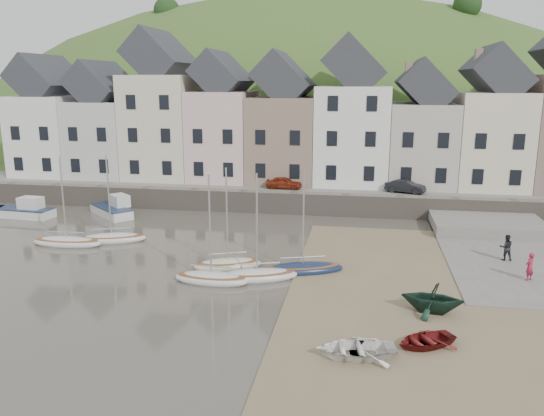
% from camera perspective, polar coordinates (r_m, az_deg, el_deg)
% --- Properties ---
extents(ground, '(160.00, 160.00, 0.00)m').
position_cam_1_polar(ground, '(29.91, -1.96, -8.21)').
color(ground, '#423D34').
rests_on(ground, ground).
extents(quay_land, '(90.00, 30.00, 1.50)m').
position_cam_1_polar(quay_land, '(60.39, 4.18, 3.48)').
color(quay_land, '#3C5E25').
rests_on(quay_land, ground).
extents(quay_street, '(70.00, 7.00, 0.10)m').
position_cam_1_polar(quay_street, '(49.00, 2.87, 2.17)').
color(quay_street, slate).
rests_on(quay_street, quay_land).
extents(seawall, '(70.00, 1.20, 1.80)m').
position_cam_1_polar(seawall, '(45.73, 2.33, 0.54)').
color(seawall, slate).
rests_on(seawall, ground).
extents(beach, '(18.00, 26.00, 0.06)m').
position_cam_1_polar(beach, '(29.82, 19.49, -9.01)').
color(beach, '#786349').
rests_on(beach, ground).
extents(slipway, '(8.00, 18.00, 0.12)m').
position_cam_1_polar(slipway, '(38.04, 23.50, -4.51)').
color(slipway, slate).
rests_on(slipway, ground).
extents(hillside, '(134.40, 84.00, 84.00)m').
position_cam_1_polar(hillside, '(92.54, 2.62, -5.01)').
color(hillside, '#3C5E25').
rests_on(hillside, ground).
extents(townhouse_terrace, '(61.05, 8.00, 13.93)m').
position_cam_1_polar(townhouse_terrace, '(51.53, 5.39, 9.15)').
color(townhouse_terrace, silver).
rests_on(townhouse_terrace, quay_land).
extents(sailboat_0, '(4.93, 1.67, 6.32)m').
position_cam_1_polar(sailboat_0, '(39.45, -20.84, -3.35)').
color(sailboat_0, silver).
rests_on(sailboat_0, ground).
extents(sailboat_1, '(4.98, 2.96, 6.32)m').
position_cam_1_polar(sailboat_1, '(39.33, -16.57, -3.08)').
color(sailboat_1, silver).
rests_on(sailboat_1, ground).
extents(sailboat_2, '(4.36, 2.91, 6.32)m').
position_cam_1_polar(sailboat_2, '(32.58, -4.69, -5.93)').
color(sailboat_2, beige).
rests_on(sailboat_2, ground).
extents(sailboat_3, '(4.88, 2.88, 6.32)m').
position_cam_1_polar(sailboat_3, '(30.71, -1.57, -7.10)').
color(sailboat_3, silver).
rests_on(sailboat_3, ground).
extents(sailboat_4, '(4.31, 1.66, 6.32)m').
position_cam_1_polar(sailboat_4, '(30.44, -6.42, -7.37)').
color(sailboat_4, silver).
rests_on(sailboat_4, ground).
extents(sailboat_5, '(5.07, 2.97, 6.32)m').
position_cam_1_polar(sailboat_5, '(31.81, 3.27, -6.39)').
color(sailboat_5, '#152441').
rests_on(sailboat_5, ground).
extents(motorboat_0, '(5.36, 2.17, 1.70)m').
position_cam_1_polar(motorboat_0, '(48.89, -24.68, -0.22)').
color(motorboat_0, silver).
rests_on(motorboat_0, ground).
extents(motorboat_2, '(4.85, 4.52, 1.70)m').
position_cam_1_polar(motorboat_2, '(46.94, -16.42, -0.06)').
color(motorboat_2, silver).
rests_on(motorboat_2, ground).
extents(rowboat_white, '(3.65, 2.92, 0.68)m').
position_cam_1_polar(rowboat_white, '(22.78, 8.82, -14.47)').
color(rowboat_white, white).
rests_on(rowboat_white, beach).
extents(rowboat_green, '(3.22, 2.88, 1.52)m').
position_cam_1_polar(rowboat_green, '(27.35, 16.58, -9.05)').
color(rowboat_green, '#163125').
rests_on(rowboat_green, beach).
extents(rowboat_red, '(3.28, 3.02, 0.55)m').
position_cam_1_polar(rowboat_red, '(24.22, 15.88, -13.25)').
color(rowboat_red, maroon).
rests_on(rowboat_red, beach).
extents(person_red, '(0.69, 0.67, 1.59)m').
position_cam_1_polar(person_red, '(33.33, 25.57, -5.60)').
color(person_red, maroon).
rests_on(person_red, slipway).
extents(person_dark, '(0.81, 0.63, 1.64)m').
position_cam_1_polar(person_dark, '(36.39, 23.50, -3.84)').
color(person_dark, black).
rests_on(person_dark, slipway).
extents(car_left, '(3.24, 1.43, 1.08)m').
position_cam_1_polar(car_left, '(48.07, 1.28, 2.69)').
color(car_left, maroon).
rests_on(car_left, quay_street).
extents(car_right, '(3.59, 2.23, 1.12)m').
position_cam_1_polar(car_right, '(47.71, 13.91, 2.24)').
color(car_right, black).
rests_on(car_right, quay_street).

